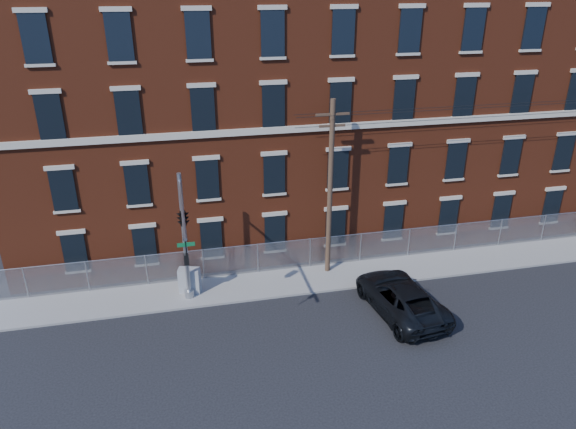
# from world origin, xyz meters

# --- Properties ---
(ground) EXTENTS (140.00, 140.00, 0.00)m
(ground) POSITION_xyz_m (0.00, 0.00, 0.00)
(ground) COLOR black
(ground) RESTS_ON ground
(sidewalk) EXTENTS (65.00, 3.00, 0.12)m
(sidewalk) POSITION_xyz_m (12.00, 5.00, 0.06)
(sidewalk) COLOR gray
(sidewalk) RESTS_ON ground
(mill_building) EXTENTS (55.30, 14.32, 16.30)m
(mill_building) POSITION_xyz_m (12.00, 13.93, 8.15)
(mill_building) COLOR maroon
(mill_building) RESTS_ON ground
(chain_link_fence) EXTENTS (59.06, 0.06, 1.85)m
(chain_link_fence) POSITION_xyz_m (12.00, 6.30, 1.06)
(chain_link_fence) COLOR #A5A8AD
(chain_link_fence) RESTS_ON ground
(traffic_signal_mast) EXTENTS (0.90, 6.75, 7.00)m
(traffic_signal_mast) POSITION_xyz_m (-6.00, 2.18, 5.39)
(traffic_signal_mast) COLOR #9EA0A5
(traffic_signal_mast) RESTS_ON ground
(utility_pole_near) EXTENTS (1.80, 0.28, 10.00)m
(utility_pole_near) POSITION_xyz_m (2.00, 5.60, 5.34)
(utility_pole_near) COLOR #493424
(utility_pole_near) RESTS_ON ground
(pickup_truck) EXTENTS (3.50, 6.38, 1.69)m
(pickup_truck) POSITION_xyz_m (4.50, 0.95, 0.85)
(pickup_truck) COLOR black
(pickup_truck) RESTS_ON ground
(utility_cabinet) EXTENTS (1.24, 0.84, 1.41)m
(utility_cabinet) POSITION_xyz_m (-5.92, 5.00, 0.83)
(utility_cabinet) COLOR #929598
(utility_cabinet) RESTS_ON sidewalk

